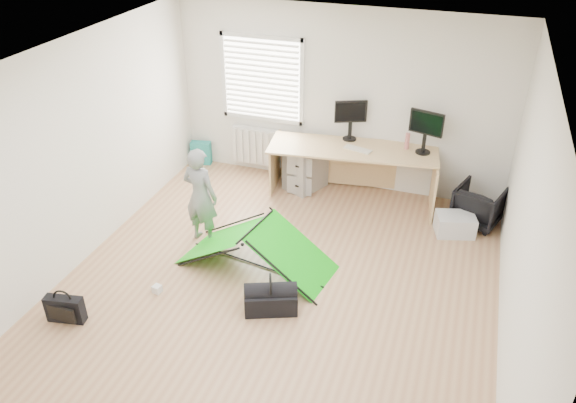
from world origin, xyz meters
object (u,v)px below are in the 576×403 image
(filing_cabinet, at_px, (305,167))
(duffel_bag, at_px, (271,301))
(office_chair, at_px, (478,205))
(person, at_px, (201,196))
(monitor_right, at_px, (425,138))
(thermos, at_px, (407,141))
(kite, at_px, (256,246))
(storage_crate, at_px, (455,224))
(monitor_left, at_px, (350,125))
(desk, at_px, (351,173))
(laptop_bag, at_px, (65,309))

(filing_cabinet, height_order, duffel_bag, filing_cabinet)
(office_chair, relative_size, person, 0.46)
(office_chair, bearing_deg, monitor_right, 1.90)
(thermos, height_order, kite, thermos)
(thermos, xyz_separation_m, storage_crate, (0.83, -0.70, -0.80))
(office_chair, bearing_deg, monitor_left, 8.01)
(monitor_left, bearing_deg, desk, -90.55)
(laptop_bag, bearing_deg, duffel_bag, 12.65)
(monitor_left, distance_m, thermos, 0.85)
(duffel_bag, bearing_deg, thermos, 49.40)
(monitor_right, xyz_separation_m, thermos, (-0.24, 0.06, -0.11))
(office_chair, relative_size, duffel_bag, 1.04)
(desk, relative_size, laptop_bag, 5.78)
(desk, height_order, thermos, thermos)
(monitor_left, bearing_deg, person, -150.48)
(thermos, height_order, duffel_bag, thermos)
(office_chair, height_order, laptop_bag, office_chair)
(duffel_bag, bearing_deg, monitor_left, 65.20)
(storage_crate, distance_m, duffel_bag, 2.89)
(desk, height_order, monitor_left, monitor_left)
(office_chair, xyz_separation_m, kite, (-2.54, -1.92, 0.01))
(kite, xyz_separation_m, duffel_bag, (0.46, -0.70, -0.16))
(monitor_left, distance_m, office_chair, 2.12)
(laptop_bag, bearing_deg, thermos, 40.96)
(desk, height_order, person, person)
(filing_cabinet, bearing_deg, desk, 17.67)
(kite, bearing_deg, duffel_bag, -47.32)
(storage_crate, relative_size, laptop_bag, 1.21)
(filing_cabinet, xyz_separation_m, storage_crate, (2.29, -0.57, -0.20))
(desk, xyz_separation_m, kite, (-0.71, -2.01, -0.12))
(storage_crate, bearing_deg, monitor_right, 132.74)
(monitor_right, bearing_deg, duffel_bag, -97.01)
(person, bearing_deg, monitor_left, -118.16)
(desk, distance_m, thermos, 0.93)
(thermos, bearing_deg, filing_cabinet, -174.67)
(filing_cabinet, distance_m, monitor_right, 1.84)
(monitor_right, bearing_deg, desk, -154.21)
(monitor_right, bearing_deg, laptop_bag, -115.09)
(monitor_right, relative_size, storage_crate, 0.95)
(thermos, xyz_separation_m, office_chair, (1.10, -0.32, -0.66))
(thermos, bearing_deg, kite, -122.73)
(kite, relative_size, laptop_bag, 4.48)
(office_chair, height_order, person, person)
(monitor_right, bearing_deg, kite, -111.61)
(filing_cabinet, xyz_separation_m, monitor_left, (0.62, 0.18, 0.70))
(thermos, height_order, storage_crate, thermos)
(desk, bearing_deg, filing_cabinet, 165.26)
(monitor_left, height_order, kite, monitor_left)
(filing_cabinet, height_order, monitor_right, monitor_right)
(person, height_order, kite, person)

